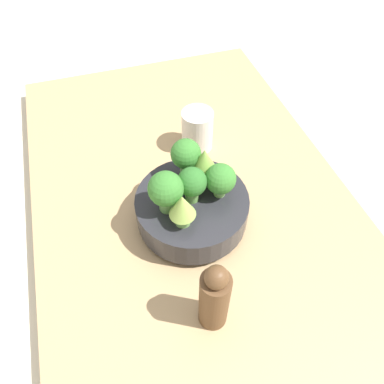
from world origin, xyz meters
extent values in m
plane|color=beige|center=(0.00, 0.00, 0.00)|extent=(6.00, 6.00, 0.00)
cube|color=tan|center=(0.00, 0.00, 0.02)|extent=(1.11, 0.65, 0.05)
cylinder|color=#28282D|center=(-0.03, 0.02, 0.05)|extent=(0.10, 0.10, 0.01)
cylinder|color=#28282D|center=(-0.03, 0.02, 0.09)|extent=(0.21, 0.21, 0.06)
cylinder|color=#609347|center=(-0.04, 0.07, 0.13)|extent=(0.03, 0.03, 0.03)
sphere|color=#387A2D|center=(-0.04, 0.07, 0.17)|extent=(0.06, 0.06, 0.06)
cylinder|color=#7AB256|center=(-0.04, -0.03, 0.13)|extent=(0.02, 0.02, 0.02)
sphere|color=#387A2D|center=(-0.04, -0.03, 0.16)|extent=(0.06, 0.06, 0.06)
cylinder|color=#6BA34C|center=(0.00, -0.01, 0.13)|extent=(0.03, 0.03, 0.02)
cone|color=#84AD47|center=(0.00, -0.01, 0.17)|extent=(0.06, 0.06, 0.06)
cylinder|color=#609347|center=(0.03, 0.01, 0.14)|extent=(0.02, 0.02, 0.04)
sphere|color=#387A2D|center=(0.03, 0.01, 0.18)|extent=(0.06, 0.06, 0.06)
cylinder|color=#7AB256|center=(-0.08, 0.05, 0.13)|extent=(0.03, 0.03, 0.03)
cone|color=#93B751|center=(-0.08, 0.05, 0.17)|extent=(0.05, 0.05, 0.05)
cylinder|color=#6BA34C|center=(-0.03, 0.02, 0.13)|extent=(0.02, 0.02, 0.03)
sphere|color=#2D6B28|center=(-0.03, 0.02, 0.17)|extent=(0.05, 0.05, 0.05)
cylinder|color=silver|center=(0.17, -0.06, 0.10)|extent=(0.07, 0.07, 0.10)
cylinder|color=brown|center=(-0.23, 0.05, 0.11)|extent=(0.05, 0.05, 0.13)
sphere|color=brown|center=(-0.23, 0.05, 0.19)|extent=(0.04, 0.04, 0.04)
camera|label=1|loc=(-0.45, 0.15, 0.66)|focal=35.00mm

